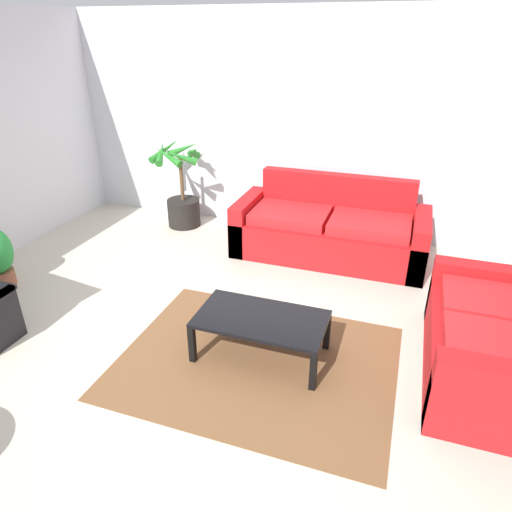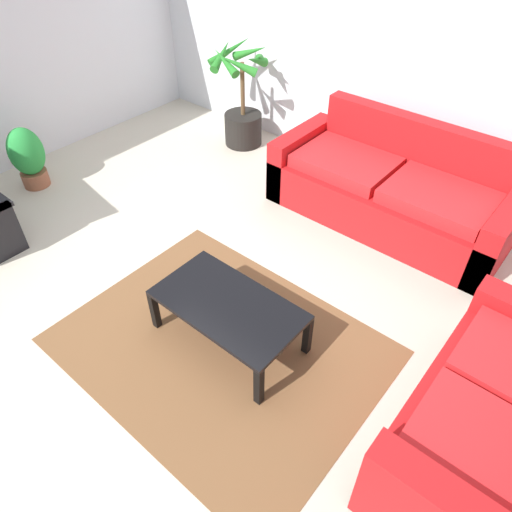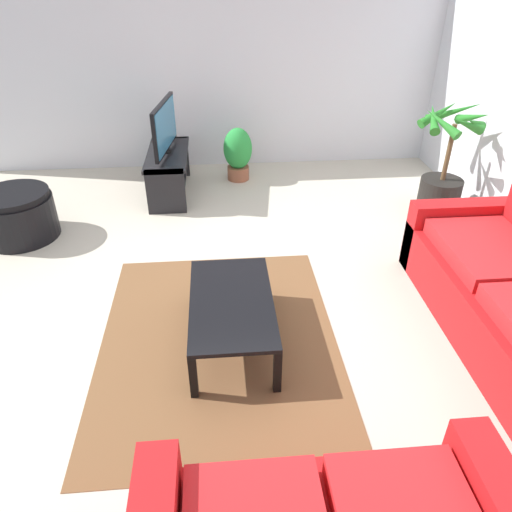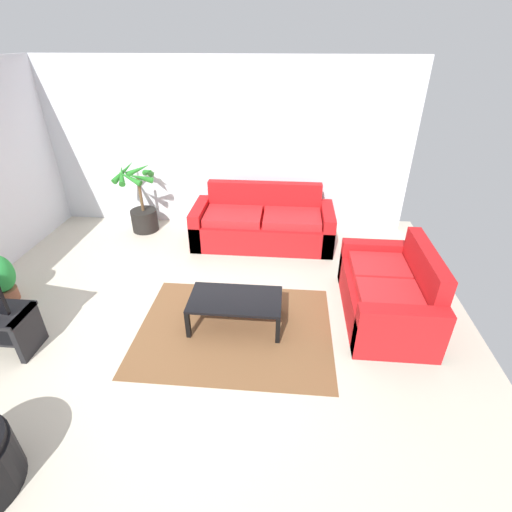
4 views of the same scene
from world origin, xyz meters
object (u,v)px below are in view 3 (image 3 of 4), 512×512
Objects in this scene: coffee_table at (232,305)px; potted_palm at (443,173)px; ottoman at (17,215)px; tv at (165,127)px; tv_stand at (169,167)px; potted_plant_small at (238,153)px.

potted_palm reaches higher than coffee_table.
tv is at bearing 122.95° from ottoman.
ottoman is (0.91, -1.41, -0.09)m from tv_stand.
ottoman is at bearing -56.98° from tv_stand.
tv is 2.73m from coffee_table.
tv_stand is at bearing -67.02° from potted_plant_small.
coffee_table is at bearing 49.84° from ottoman.
ottoman is (1.26, -2.22, -0.11)m from potted_plant_small.
potted_plant_small reaches higher than ottoman.
potted_palm is 4.35m from ottoman.
ottoman reaches higher than coffee_table.
ottoman is at bearing -60.44° from potted_plant_small.
tv is at bearing -166.92° from coffee_table.
tv is at bearing 81.73° from tv_stand.
potted_palm is at bearing 129.45° from coffee_table.
potted_plant_small is 0.90× the size of ottoman.
tv_stand reaches higher than ottoman.
coffee_table is at bearing -3.93° from potted_plant_small.
tv_stand is at bearing 123.02° from ottoman.
coffee_table is (2.62, 0.61, -0.47)m from tv.
potted_palm reaches higher than ottoman.
ottoman is (0.91, -1.41, -0.56)m from tv.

